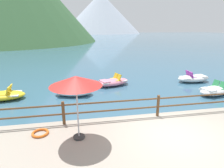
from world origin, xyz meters
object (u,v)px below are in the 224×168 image
Objects in this scene: pedal_boat_2 at (113,82)px; life_ring at (40,133)px; pedal_boat_4 at (193,78)px; pedal_boat_1 at (3,95)px; beach_umbrella at (76,82)px; pedal_boat_0 at (215,90)px; pedal_boat_3 at (74,91)px.

life_ring is at bearing -120.62° from pedal_boat_2.
pedal_boat_1 is at bearing -174.00° from pedal_boat_4.
beach_umbrella is 7.40m from pedal_boat_1.
life_ring is at bearing -59.62° from pedal_boat_1.
pedal_boat_1 is 13.35m from pedal_boat_4.
pedal_boat_0 is (9.91, 3.53, -0.17)m from life_ring.
pedal_boat_3 reaches higher than pedal_boat_4.
pedal_boat_3 reaches higher than pedal_boat_1.
pedal_boat_4 is at bearing 8.62° from pedal_boat_3.
pedal_boat_2 is 3.21m from pedal_boat_3.
beach_umbrella reaches higher than life_ring.
pedal_boat_1 is at bearing -179.89° from pedal_boat_3.
beach_umbrella is 0.88× the size of pedal_boat_0.
beach_umbrella is 2.48m from life_ring.
pedal_boat_0 is at bearing -97.77° from pedal_boat_4.
life_ring is 0.24× the size of pedal_boat_0.
pedal_boat_0 is (8.53, 4.04, -2.17)m from beach_umbrella.
pedal_boat_3 is (-8.76, 1.54, 0.01)m from pedal_boat_0.
beach_umbrella is at bearing -142.06° from pedal_boat_4.
pedal_boat_4 is (9.16, 1.39, -0.00)m from pedal_boat_3.
beach_umbrella reaches higher than pedal_boat_1.
pedal_boat_2 is at bearing 152.42° from pedal_boat_0.
beach_umbrella is 3.67× the size of life_ring.
pedal_boat_1 is at bearing -167.03° from pedal_boat_2.
pedal_boat_4 is at bearing 6.00° from pedal_boat_1.
pedal_boat_1 is at bearing 120.38° from life_ring.
pedal_boat_0 is 2.95m from pedal_boat_4.
pedal_boat_1 is (-12.88, 1.53, -0.03)m from pedal_boat_0.
beach_umbrella is 7.91m from pedal_boat_2.
beach_umbrella is 5.98m from pedal_boat_3.
pedal_boat_0 reaches higher than life_ring.
pedal_boat_1 reaches higher than life_ring.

